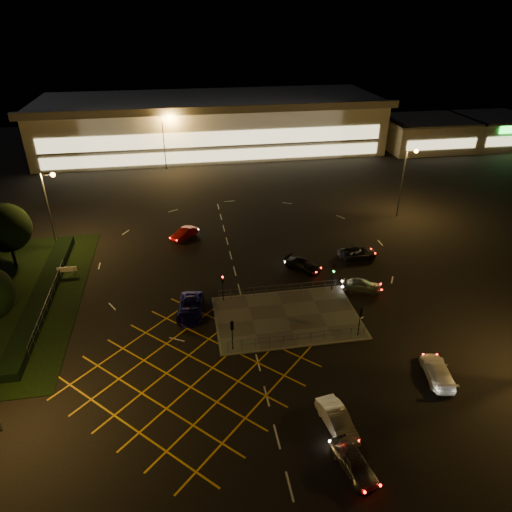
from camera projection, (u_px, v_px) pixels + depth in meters
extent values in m
plane|color=black|center=(264.00, 308.00, 47.43)|extent=(180.00, 180.00, 0.00)
cube|color=#4C4944|center=(287.00, 317.00, 45.97)|extent=(14.00, 9.00, 0.12)
cube|color=black|center=(43.00, 293.00, 48.96)|extent=(2.00, 26.00, 1.00)
cube|color=beige|center=(211.00, 125.00, 98.52)|extent=(70.00, 25.00, 10.00)
cube|color=slate|center=(210.00, 100.00, 96.01)|extent=(72.00, 26.50, 0.60)
cube|color=#FFEAA5|center=(217.00, 139.00, 87.69)|extent=(66.00, 0.20, 3.00)
cube|color=#FFEAA5|center=(217.00, 156.00, 89.24)|extent=(66.00, 0.20, 2.20)
cube|color=beige|center=(425.00, 134.00, 99.40)|extent=(18.00, 14.00, 6.00)
cube|color=slate|center=(428.00, 119.00, 97.88)|extent=(18.80, 14.80, 0.40)
cube|color=#FFEAA5|center=(442.00, 144.00, 93.51)|extent=(15.30, 0.20, 2.00)
cube|color=beige|center=(492.00, 131.00, 101.77)|extent=(14.00, 14.00, 6.00)
cube|color=slate|center=(496.00, 117.00, 100.25)|extent=(14.80, 14.80, 0.40)
cube|color=#FFEAA5|center=(512.00, 141.00, 95.88)|extent=(11.90, 0.20, 2.00)
cylinder|color=slate|center=(49.00, 212.00, 57.00)|extent=(0.20, 0.20, 10.00)
cylinder|color=slate|center=(47.00, 175.00, 54.78)|extent=(1.40, 0.12, 0.12)
sphere|color=orange|center=(53.00, 175.00, 54.91)|extent=(0.56, 0.56, 0.56)
cylinder|color=slate|center=(402.00, 184.00, 65.83)|extent=(0.20, 0.20, 10.00)
cylinder|color=slate|center=(412.00, 151.00, 63.62)|extent=(1.40, 0.12, 0.12)
sphere|color=orange|center=(416.00, 151.00, 63.75)|extent=(0.56, 0.56, 0.56)
cylinder|color=slate|center=(164.00, 144.00, 84.96)|extent=(0.20, 0.20, 10.00)
cylinder|color=slate|center=(165.00, 117.00, 82.75)|extent=(1.40, 0.12, 0.12)
sphere|color=orange|center=(169.00, 117.00, 82.87)|extent=(0.56, 0.56, 0.56)
cylinder|color=slate|center=(364.00, 132.00, 92.61)|extent=(0.20, 0.20, 10.00)
cylinder|color=slate|center=(370.00, 108.00, 90.40)|extent=(1.40, 0.12, 0.12)
sphere|color=orange|center=(373.00, 108.00, 90.53)|extent=(0.56, 0.56, 0.56)
cylinder|color=black|center=(232.00, 336.00, 40.88)|extent=(0.10, 0.10, 3.00)
cube|color=black|center=(232.00, 326.00, 40.30)|extent=(0.28, 0.18, 0.90)
sphere|color=#19FF33|center=(232.00, 325.00, 40.41)|extent=(0.16, 0.16, 0.16)
cylinder|color=black|center=(359.00, 322.00, 42.66)|extent=(0.10, 0.10, 3.00)
cube|color=black|center=(361.00, 312.00, 42.08)|extent=(0.28, 0.18, 0.90)
sphere|color=#19FF33|center=(360.00, 311.00, 42.19)|extent=(0.16, 0.16, 0.16)
cylinder|color=black|center=(223.00, 288.00, 47.78)|extent=(0.10, 0.10, 3.00)
cube|color=black|center=(222.00, 279.00, 47.20)|extent=(0.28, 0.18, 0.90)
sphere|color=#FF0C0C|center=(223.00, 279.00, 47.09)|extent=(0.16, 0.16, 0.16)
cylinder|color=black|center=(333.00, 278.00, 49.56)|extent=(0.10, 0.10, 3.00)
cube|color=black|center=(334.00, 269.00, 48.98)|extent=(0.28, 0.18, 0.90)
sphere|color=#19FF33|center=(334.00, 269.00, 48.87)|extent=(0.16, 0.16, 0.16)
cylinder|color=black|center=(13.00, 254.00, 54.67)|extent=(0.36, 0.36, 2.88)
sphere|color=black|center=(5.00, 228.00, 52.97)|extent=(5.76, 5.76, 5.76)
imported|color=#A4A7AB|center=(354.00, 462.00, 30.66)|extent=(2.59, 4.45, 1.42)
imported|color=silver|center=(337.00, 420.00, 33.75)|extent=(2.24, 4.67, 1.48)
imported|color=#100C4A|center=(190.00, 308.00, 46.23)|extent=(3.14, 5.72, 1.52)
imported|color=black|center=(303.00, 265.00, 54.00)|extent=(4.45, 4.44, 1.30)
imported|color=#ABAEB3|center=(362.00, 285.00, 50.03)|extent=(4.46, 2.94, 1.41)
imported|color=maroon|center=(184.00, 234.00, 61.39)|extent=(3.95, 3.95, 1.36)
imported|color=black|center=(357.00, 253.00, 56.61)|extent=(4.91, 2.43, 1.34)
imported|color=silver|center=(438.00, 371.00, 38.29)|extent=(2.85, 5.10, 1.40)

